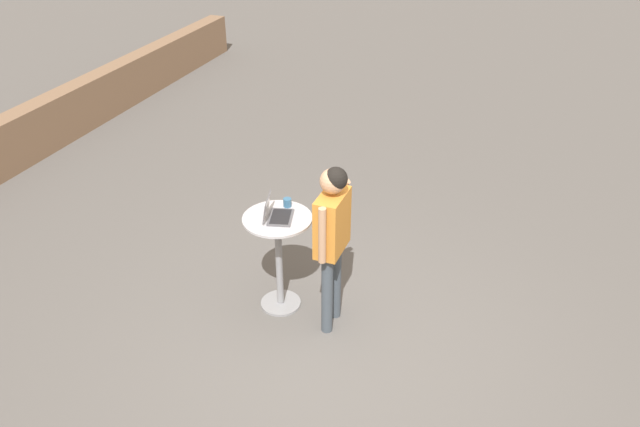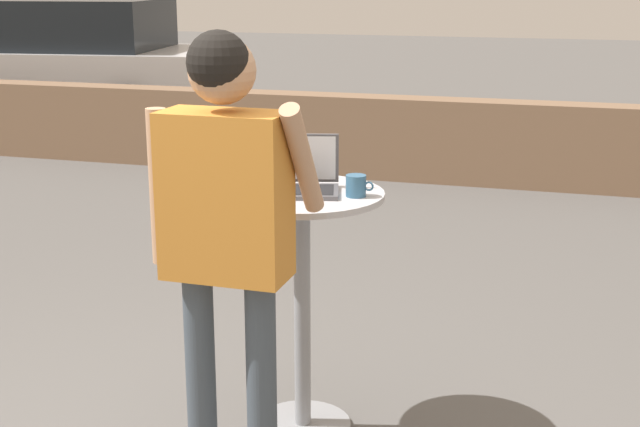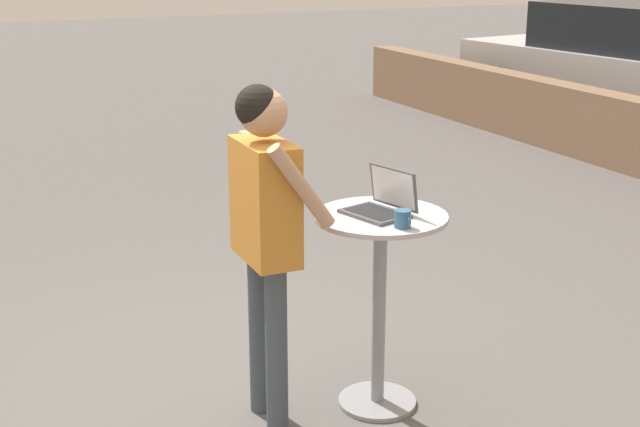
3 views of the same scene
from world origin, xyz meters
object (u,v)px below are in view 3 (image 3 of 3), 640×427
Objects in this scene: cafe_table at (380,280)px; parked_car_near_street at (626,62)px; coffee_mug at (403,219)px; laptop at (381,204)px; standing_person at (265,212)px.

parked_car_near_street reaches higher than cafe_table.
coffee_mug is at bearing -50.01° from parked_car_near_street.
laptop is at bearing -51.16° from parked_car_near_street.
cafe_table is at bearing 177.69° from coffee_mug.
laptop is 0.08× the size of parked_car_near_street.
cafe_table is at bearing -33.70° from laptop.
coffee_mug is (0.24, -0.02, -0.01)m from laptop.
parked_car_near_street is (-5.71, 6.80, -0.30)m from coffee_mug.
standing_person is (-0.09, -0.59, 0.42)m from cafe_table.
standing_person is (-0.08, -0.60, 0.01)m from laptop.
standing_person reaches higher than coffee_mug.
parked_car_near_street reaches higher than laptop.
laptop is at bearing 146.30° from cafe_table.
standing_person is at bearing -98.60° from cafe_table.
laptop is 0.21× the size of standing_person.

